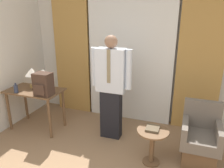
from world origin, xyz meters
TOP-DOWN VIEW (x-y plane):
  - wall_back at (0.00, 3.05)m, footprint 10.00×0.06m
  - curtain_sheer_center at (0.00, 2.92)m, footprint 1.66×0.06m
  - curtain_drape_left at (-1.25, 2.92)m, footprint 0.77×0.06m
  - curtain_drape_right at (1.25, 2.92)m, footprint 0.77×0.06m
  - desk at (-1.51, 1.95)m, footprint 1.00×0.57m
  - table_lamp_left at (-1.64, 2.09)m, footprint 0.26×0.26m
  - table_lamp_right at (-1.39, 2.09)m, footprint 0.26×0.26m
  - bottle_near_edge at (-1.72, 1.73)m, footprint 0.07×0.07m
  - backpack at (-1.18, 1.80)m, footprint 0.29×0.24m
  - person at (-0.10, 2.14)m, footprint 0.69×0.23m
  - armchair at (1.34, 1.95)m, footprint 0.53×0.58m
  - side_table at (0.70, 1.65)m, footprint 0.45×0.45m
  - book at (0.69, 1.68)m, footprint 0.18×0.20m

SIDE VIEW (x-z plane):
  - armchair at x=1.34m, z-range -0.10..0.77m
  - side_table at x=0.70m, z-range 0.10..0.63m
  - book at x=0.69m, z-range 0.54..0.57m
  - desk at x=-1.51m, z-range 0.25..1.02m
  - bottle_near_edge at x=-1.72m, z-range 0.75..0.92m
  - backpack at x=-1.18m, z-range 0.76..1.15m
  - person at x=-0.10m, z-range 0.07..1.85m
  - table_lamp_left at x=-1.64m, z-range 0.86..1.22m
  - table_lamp_right at x=-1.39m, z-range 0.86..1.22m
  - curtain_sheer_center at x=0.00m, z-range 0.00..2.58m
  - curtain_drape_left at x=-1.25m, z-range 0.00..2.58m
  - curtain_drape_right at x=1.25m, z-range 0.00..2.58m
  - wall_back at x=0.00m, z-range 0.00..2.70m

